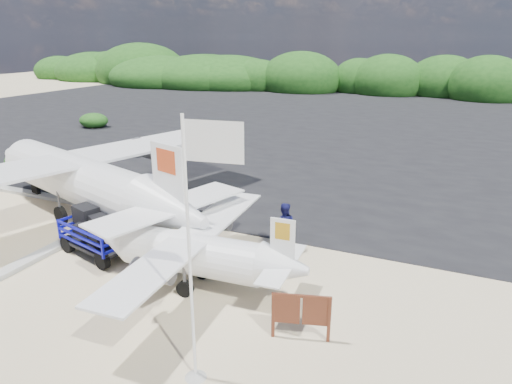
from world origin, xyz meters
TOP-DOWN VIEW (x-y plane):
  - ground at (0.00, 0.00)m, footprint 160.00×160.00m
  - asphalt_apron at (0.00, 30.00)m, footprint 90.00×50.00m
  - vegetation_band at (0.00, 55.00)m, footprint 124.00×8.00m
  - baggage_cart at (-2.71, 1.32)m, footprint 3.21×2.30m
  - flagpole at (3.66, -2.67)m, footprint 1.26×0.67m
  - signboard at (5.39, -0.37)m, footprint 1.58×0.58m
  - crew_a at (-0.69, 3.85)m, footprint 0.66×0.49m
  - crew_b at (3.15, 4.38)m, footprint 1.04×0.92m
  - crew_c at (-0.35, 3.54)m, footprint 1.16×0.49m
  - aircraft_large at (9.18, 20.79)m, footprint 22.04×22.04m
  - aircraft_small at (-12.74, 28.16)m, footprint 7.46×7.46m

SIDE VIEW (x-z plane):
  - ground at x=0.00m, z-range 0.00..0.00m
  - asphalt_apron at x=0.00m, z-range -0.02..0.02m
  - vegetation_band at x=0.00m, z-range -2.20..2.20m
  - baggage_cart at x=-2.71m, z-range -0.72..0.72m
  - flagpole at x=3.66m, z-range -3.00..3.00m
  - signboard at x=5.39m, z-range -0.66..0.66m
  - aircraft_large at x=9.18m, z-range -2.64..2.64m
  - aircraft_small at x=-12.74m, z-range -1.27..1.27m
  - crew_a at x=-0.69m, z-range 0.00..1.65m
  - crew_b at x=3.15m, z-range 0.00..1.78m
  - crew_c at x=-0.35m, z-range 0.00..1.98m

